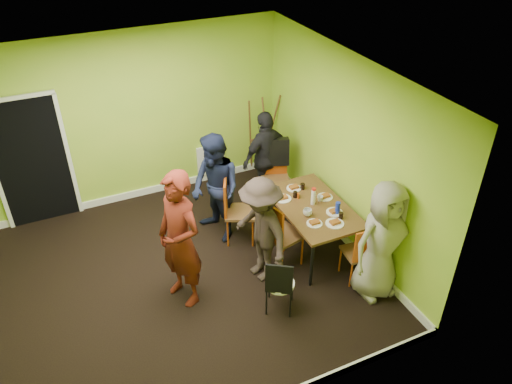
% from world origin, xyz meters
% --- Properties ---
extents(ground, '(5.00, 5.00, 0.00)m').
position_xyz_m(ground, '(0.00, 0.00, 0.00)').
color(ground, black).
rests_on(ground, ground).
extents(room_walls, '(5.04, 4.54, 2.82)m').
position_xyz_m(room_walls, '(-0.02, 0.04, 0.99)').
color(room_walls, '#8DC131').
rests_on(room_walls, ground).
extents(dining_table, '(0.90, 1.50, 0.75)m').
position_xyz_m(dining_table, '(1.95, -0.17, 0.70)').
color(dining_table, black).
rests_on(dining_table, ground).
extents(chair_left_far, '(0.57, 0.57, 1.04)m').
position_xyz_m(chair_left_far, '(1.03, 0.49, 0.59)').
color(chair_left_far, '#C55012').
rests_on(chair_left_far, ground).
extents(chair_left_near, '(0.53, 0.53, 1.06)m').
position_xyz_m(chair_left_near, '(1.34, -0.33, 0.60)').
color(chair_left_near, '#C55012').
rests_on(chair_left_near, ground).
extents(chair_back_end, '(0.61, 0.66, 1.13)m').
position_xyz_m(chair_back_end, '(2.00, 1.14, 0.80)').
color(chair_back_end, '#C55012').
rests_on(chair_back_end, ground).
extents(chair_front_end, '(0.42, 0.42, 0.91)m').
position_xyz_m(chair_front_end, '(2.19, -1.04, 0.51)').
color(chair_front_end, '#C55012').
rests_on(chair_front_end, ground).
extents(chair_bentwood, '(0.45, 0.46, 0.85)m').
position_xyz_m(chair_bentwood, '(0.97, -1.09, 0.47)').
color(chair_bentwood, black).
rests_on(chair_bentwood, ground).
extents(easel, '(0.61, 0.57, 1.51)m').
position_xyz_m(easel, '(2.20, 2.02, 0.75)').
color(easel, brown).
rests_on(easel, ground).
extents(plate_near_left, '(0.24, 0.24, 0.01)m').
position_xyz_m(plate_near_left, '(1.64, 0.15, 0.76)').
color(plate_near_left, white).
rests_on(plate_near_left, dining_table).
extents(plate_near_right, '(0.21, 0.21, 0.01)m').
position_xyz_m(plate_near_right, '(1.75, -0.55, 0.76)').
color(plate_near_right, white).
rests_on(plate_near_right, dining_table).
extents(plate_far_back, '(0.22, 0.22, 0.01)m').
position_xyz_m(plate_far_back, '(1.91, 0.33, 0.76)').
color(plate_far_back, white).
rests_on(plate_far_back, dining_table).
extents(plate_far_front, '(0.25, 0.25, 0.01)m').
position_xyz_m(plate_far_front, '(2.00, -0.66, 0.76)').
color(plate_far_front, white).
rests_on(plate_far_front, dining_table).
extents(plate_wall_back, '(0.22, 0.22, 0.01)m').
position_xyz_m(plate_wall_back, '(2.21, -0.07, 0.76)').
color(plate_wall_back, white).
rests_on(plate_wall_back, dining_table).
extents(plate_wall_front, '(0.23, 0.23, 0.01)m').
position_xyz_m(plate_wall_front, '(2.13, -0.44, 0.76)').
color(plate_wall_front, white).
rests_on(plate_wall_front, dining_table).
extents(thermos, '(0.06, 0.06, 0.23)m').
position_xyz_m(thermos, '(1.97, -0.13, 0.87)').
color(thermos, white).
rests_on(thermos, dining_table).
extents(blue_bottle, '(0.07, 0.07, 0.18)m').
position_xyz_m(blue_bottle, '(2.15, -0.47, 0.84)').
color(blue_bottle, '#162AAA').
rests_on(blue_bottle, dining_table).
extents(orange_bottle, '(0.03, 0.03, 0.09)m').
position_xyz_m(orange_bottle, '(1.85, 0.08, 0.79)').
color(orange_bottle, '#C55012').
rests_on(orange_bottle, dining_table).
extents(glass_mid, '(0.06, 0.06, 0.09)m').
position_xyz_m(glass_mid, '(1.82, 0.12, 0.80)').
color(glass_mid, black).
rests_on(glass_mid, dining_table).
extents(glass_back, '(0.07, 0.07, 0.09)m').
position_xyz_m(glass_back, '(2.02, 0.26, 0.80)').
color(glass_back, black).
rests_on(glass_back, dining_table).
extents(glass_front, '(0.06, 0.06, 0.10)m').
position_xyz_m(glass_front, '(2.13, -0.59, 0.80)').
color(glass_front, black).
rests_on(glass_front, dining_table).
extents(cup_a, '(0.12, 0.12, 0.10)m').
position_xyz_m(cup_a, '(1.76, -0.34, 0.80)').
color(cup_a, white).
rests_on(cup_a, dining_table).
extents(cup_b, '(0.09, 0.09, 0.08)m').
position_xyz_m(cup_b, '(2.10, -0.11, 0.79)').
color(cup_b, white).
rests_on(cup_b, dining_table).
extents(person_standing, '(0.68, 0.80, 1.87)m').
position_xyz_m(person_standing, '(-0.03, -0.35, 0.94)').
color(person_standing, '#53170E').
rests_on(person_standing, ground).
extents(person_left_far, '(0.81, 0.94, 1.67)m').
position_xyz_m(person_left_far, '(0.82, 0.68, 0.84)').
color(person_left_far, '#141A33').
rests_on(person_left_far, ground).
extents(person_left_near, '(0.74, 1.08, 1.53)m').
position_xyz_m(person_left_near, '(1.04, -0.39, 0.77)').
color(person_left_near, '#2F241F').
rests_on(person_left_near, ground).
extents(person_back_end, '(0.99, 0.61, 1.57)m').
position_xyz_m(person_back_end, '(1.92, 1.29, 0.79)').
color(person_back_end, black).
rests_on(person_back_end, ground).
extents(person_front_end, '(0.83, 0.55, 1.67)m').
position_xyz_m(person_front_end, '(2.27, -1.30, 0.83)').
color(person_front_end, gray).
rests_on(person_front_end, ground).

